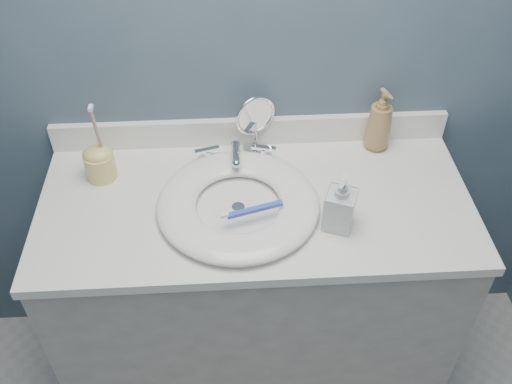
{
  "coord_description": "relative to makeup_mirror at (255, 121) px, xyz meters",
  "views": [
    {
      "loc": [
        -0.07,
        -0.18,
        1.99
      ],
      "look_at": [
        -0.0,
        0.94,
        0.94
      ],
      "focal_mm": 40.0,
      "sensor_mm": 36.0,
      "label": 1
    }
  ],
  "objects": [
    {
      "name": "vanity_cabinet",
      "position": [
        -0.01,
        -0.23,
        -0.56
      ],
      "size": [
        1.2,
        0.55,
        0.85
      ],
      "primitive_type": "cube",
      "color": "#BCB5AC",
      "rests_on": "ground"
    },
    {
      "name": "soap_bottle_clear",
      "position": [
        0.2,
        -0.34,
        -0.02
      ],
      "size": [
        0.1,
        0.1,
        0.17
      ],
      "primitive_type": "imported",
      "rotation": [
        0.0,
        0.0,
        -0.38
      ],
      "color": "silver",
      "rests_on": "countertop"
    },
    {
      "name": "countertop",
      "position": [
        -0.01,
        -0.23,
        -0.12
      ],
      "size": [
        1.22,
        0.57,
        0.03
      ],
      "primitive_type": "cube",
      "color": "white",
      "rests_on": "vanity_cabinet"
    },
    {
      "name": "toothbrush_holder",
      "position": [
        -0.46,
        -0.1,
        -0.05
      ],
      "size": [
        0.09,
        0.09,
        0.25
      ],
      "rotation": [
        0.0,
        0.0,
        -0.2
      ],
      "color": "#DCCE6E",
      "rests_on": "countertop"
    },
    {
      "name": "basin",
      "position": [
        -0.06,
        -0.26,
        -0.09
      ],
      "size": [
        0.45,
        0.45,
        0.04
      ],
      "primitive_type": null,
      "color": "white",
      "rests_on": "countertop"
    },
    {
      "name": "makeup_mirror",
      "position": [
        0.0,
        0.0,
        0.0
      ],
      "size": [
        0.12,
        0.07,
        0.19
      ],
      "rotation": [
        0.0,
        0.0,
        0.42
      ],
      "color": "silver",
      "rests_on": "countertop"
    },
    {
      "name": "drain",
      "position": [
        -0.06,
        -0.26,
        -0.1
      ],
      "size": [
        0.04,
        0.04,
        0.01
      ],
      "primitive_type": "cylinder",
      "color": "silver",
      "rests_on": "countertop"
    },
    {
      "name": "back_wall",
      "position": [
        -0.01,
        0.05,
        0.21
      ],
      "size": [
        2.2,
        0.02,
        2.4
      ],
      "primitive_type": "cube",
      "color": "#425663",
      "rests_on": "ground"
    },
    {
      "name": "toothbrush_lying",
      "position": [
        -0.03,
        -0.31,
        -0.06
      ],
      "size": [
        0.17,
        0.06,
        0.02
      ],
      "rotation": [
        0.0,
        0.0,
        0.28
      ],
      "color": "blue",
      "rests_on": "basin"
    },
    {
      "name": "faucet",
      "position": [
        -0.06,
        -0.06,
        -0.08
      ],
      "size": [
        0.25,
        0.13,
        0.07
      ],
      "color": "silver",
      "rests_on": "countertop"
    },
    {
      "name": "backsplash",
      "position": [
        -0.01,
        0.03,
        -0.06
      ],
      "size": [
        1.22,
        0.02,
        0.09
      ],
      "primitive_type": "cube",
      "color": "white",
      "rests_on": "countertop"
    },
    {
      "name": "soap_bottle_amber",
      "position": [
        0.38,
        -0.01,
        -0.0
      ],
      "size": [
        0.1,
        0.1,
        0.2
      ],
      "primitive_type": "imported",
      "rotation": [
        0.0,
        0.0,
        0.31
      ],
      "color": "#9D7A46",
      "rests_on": "countertop"
    }
  ]
}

